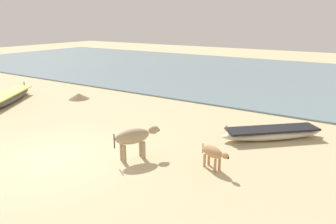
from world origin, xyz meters
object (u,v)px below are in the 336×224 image
at_px(cow_adult_dun, 134,137).
at_px(calf_near_tan, 213,153).
at_px(fishing_boat_0, 7,98).
at_px(fishing_boat_2, 272,133).

bearing_deg(cow_adult_dun, calf_near_tan, -45.98).
distance_m(fishing_boat_0, cow_adult_dun, 9.99).
bearing_deg(fishing_boat_0, cow_adult_dun, -134.47).
height_order(fishing_boat_2, cow_adult_dun, cow_adult_dun).
distance_m(cow_adult_dun, calf_near_tan, 2.44).
bearing_deg(fishing_boat_0, calf_near_tan, -129.35).
bearing_deg(cow_adult_dun, fishing_boat_0, 107.33).
bearing_deg(fishing_boat_2, fishing_boat_0, -33.50).
relative_size(fishing_boat_0, calf_near_tan, 4.49).
relative_size(fishing_boat_0, fishing_boat_2, 1.40).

